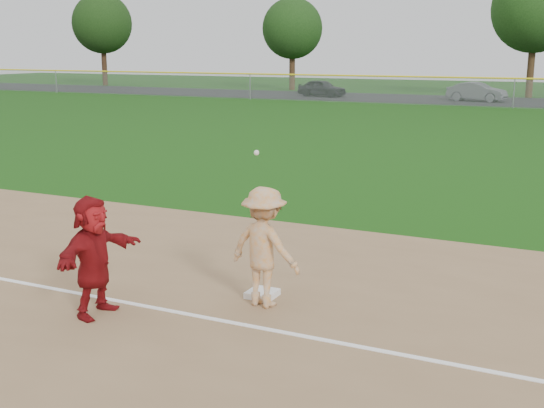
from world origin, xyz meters
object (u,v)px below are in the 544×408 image
at_px(base_runner, 94,256).
at_px(car_left, 322,88).
at_px(car_mid, 477,92).
at_px(first_base, 262,294).

relative_size(base_runner, car_left, 0.44).
bearing_deg(car_mid, base_runner, -168.50).
distance_m(first_base, car_mid, 45.09).
xyz_separation_m(base_runner, car_left, (-14.30, 46.64, -0.23)).
distance_m(first_base, base_runner, 2.76).
height_order(first_base, car_mid, car_mid).
height_order(base_runner, car_mid, base_runner).
relative_size(base_runner, car_mid, 0.42).
height_order(base_runner, car_left, base_runner).
relative_size(car_left, car_mid, 0.94).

